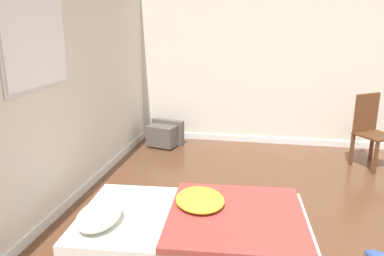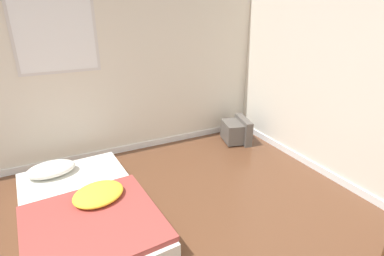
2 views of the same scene
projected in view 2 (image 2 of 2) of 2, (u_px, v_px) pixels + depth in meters
The scene contains 3 objects.
wall_back at pixel (39, 68), 3.52m from camera, with size 8.38×0.08×2.60m.
mattress_bed at pixel (85, 210), 2.92m from camera, with size 1.24×1.97×0.34m.
crt_tv at pixel (237, 131), 4.61m from camera, with size 0.46×0.53×0.37m.
Camera 2 is at (0.04, -1.20, 1.98)m, focal length 28.00 mm.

